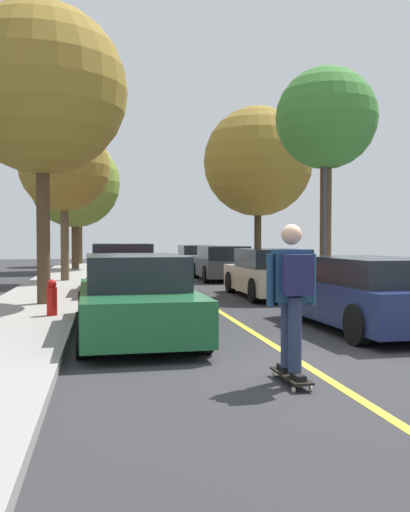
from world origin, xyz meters
TOP-DOWN VIEW (x-y plane):
  - ground at (0.00, 0.00)m, footprint 80.00×80.00m
  - center_line at (0.00, 4.00)m, footprint 0.12×39.20m
  - parked_car_left_nearest at (-2.04, 2.76)m, footprint 1.99×4.63m
  - parked_car_left_near at (-2.04, 9.56)m, footprint 1.92×4.47m
  - parked_car_right_nearest at (2.04, 2.65)m, footprint 2.00×4.18m
  - parked_car_right_near at (2.04, 8.45)m, footprint 1.88×4.15m
  - parked_car_right_far at (2.04, 14.95)m, footprint 1.97×4.06m
  - parked_car_right_farthest at (2.04, 21.06)m, footprint 2.06×4.56m
  - street_tree_left_nearest at (-3.91, 6.72)m, footprint 3.87×3.87m
  - street_tree_left_near at (-3.91, 14.04)m, footprint 3.21×3.21m
  - street_tree_left_far at (-3.91, 21.77)m, footprint 4.39×4.39m
  - street_tree_left_farthest at (-3.91, 27.85)m, footprint 2.87×2.87m
  - street_tree_right_nearest at (3.91, 9.10)m, footprint 2.97×2.97m
  - street_tree_right_near at (3.91, 16.54)m, footprint 4.61×4.61m
  - fire_hydrant at (-3.54, 4.58)m, footprint 0.20×0.20m
  - streetlamp at (3.79, 8.89)m, footprint 0.36×0.24m
  - skateboard at (-0.49, -0.67)m, footprint 0.24×0.85m
  - skateboarder at (-0.48, -0.70)m, footprint 0.58×0.70m

SIDE VIEW (x-z plane):
  - ground at x=0.00m, z-range 0.00..0.00m
  - center_line at x=0.00m, z-range 0.00..0.01m
  - skateboard at x=-0.49m, z-range 0.04..0.14m
  - fire_hydrant at x=-3.54m, z-range 0.14..0.84m
  - parked_car_right_near at x=2.04m, z-range -0.02..1.33m
  - parked_car_right_farthest at x=2.04m, z-range 0.00..1.31m
  - parked_car_right_nearest at x=2.04m, z-range 0.01..1.31m
  - parked_car_left_nearest at x=-2.04m, z-range -0.02..1.33m
  - parked_car_right_far at x=2.04m, z-range -0.01..1.34m
  - parked_car_left_near at x=-2.04m, z-range -0.03..1.46m
  - skateboarder at x=-0.48m, z-range 0.22..1.90m
  - streetlamp at x=3.79m, z-range 0.54..5.74m
  - street_tree_left_near at x=-3.91m, z-range 1.35..7.03m
  - street_tree_left_far at x=-3.91m, z-range 1.15..7.58m
  - street_tree_left_farthest at x=-3.91m, z-range 1.74..7.87m
  - street_tree_right_near at x=3.91m, z-range 1.35..8.40m
  - street_tree_left_nearest at x=-3.91m, z-range 1.60..8.42m
  - street_tree_right_nearest at x=3.91m, z-range 1.86..8.37m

